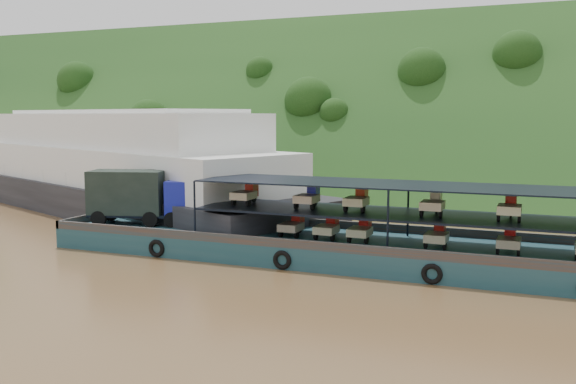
% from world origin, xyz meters
% --- Properties ---
extents(ground, '(160.00, 160.00, 0.00)m').
position_xyz_m(ground, '(0.00, 0.00, 0.00)').
color(ground, brown).
rests_on(ground, ground).
extents(hillside, '(140.00, 39.60, 39.60)m').
position_xyz_m(hillside, '(0.00, 36.00, 0.00)').
color(hillside, '#183A15').
rests_on(hillside, ground).
extents(cargo_barge, '(35.00, 7.18, 4.72)m').
position_xyz_m(cargo_barge, '(1.72, -1.60, 1.17)').
color(cargo_barge, '#143C46').
rests_on(cargo_barge, ground).
extents(passenger_ferry, '(43.96, 26.84, 8.74)m').
position_xyz_m(passenger_ferry, '(-20.29, 9.14, 3.79)').
color(passenger_ferry, black).
rests_on(passenger_ferry, ground).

